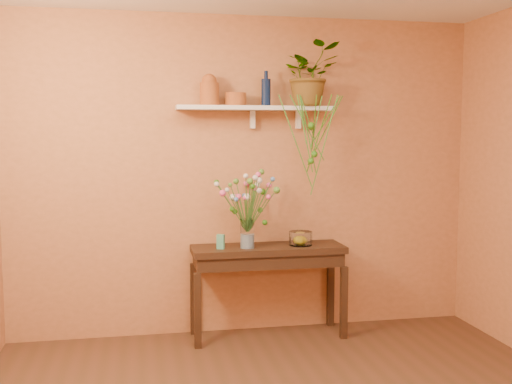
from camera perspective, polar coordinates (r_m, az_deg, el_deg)
name	(u,v)px	position (r m, az deg, el deg)	size (l,w,h in m)	color
room	(311,200)	(3.25, 5.22, -0.77)	(4.04, 4.04, 2.70)	#4F2F1E
sideboard	(268,259)	(5.09, 1.13, -6.35)	(1.27, 0.41, 0.77)	#321D13
wall_shelf	(256,109)	(5.07, -0.03, 7.86)	(1.30, 0.24, 0.19)	white
terracotta_jug	(209,90)	(5.01, -4.42, 9.53)	(0.20, 0.20, 0.26)	#A54E1E
terracotta_pot	(236,99)	(5.06, -1.92, 8.72)	(0.18, 0.18, 0.11)	#A54E1E
blue_bottle	(266,92)	(5.10, 0.95, 9.43)	(0.10, 0.10, 0.29)	#0C1A3C
spider_plant	(310,75)	(5.17, 5.07, 10.96)	(0.47, 0.41, 0.53)	#2F6F15
plant_fronds	(312,137)	(4.97, 5.32, 5.17)	(0.56, 0.26, 0.82)	#2F6F15
glass_vase	(247,236)	(4.96, -0.83, -4.13)	(0.12, 0.12, 0.24)	white
bouquet	(249,194)	(4.94, -0.71, -0.19)	(0.51, 0.53, 0.51)	#386B28
glass_bowl	(301,239)	(5.11, 4.23, -4.43)	(0.19, 0.19, 0.12)	white
lemon	(300,240)	(5.11, 4.19, -4.52)	(0.08, 0.08, 0.08)	yellow
carton	(221,242)	(4.94, -3.35, -4.70)	(0.06, 0.04, 0.12)	teal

